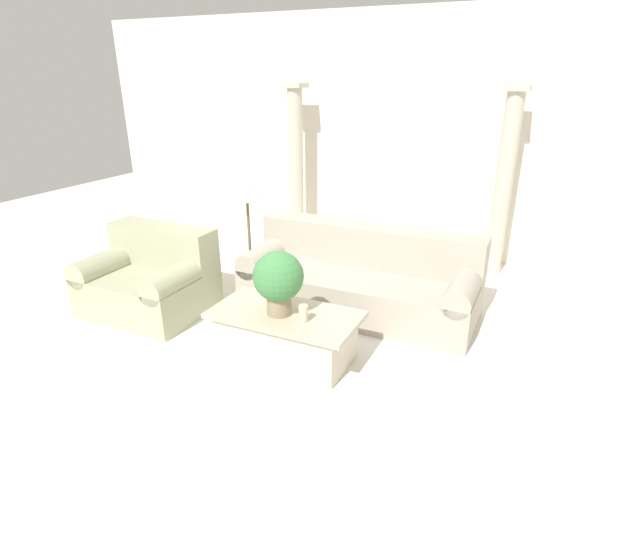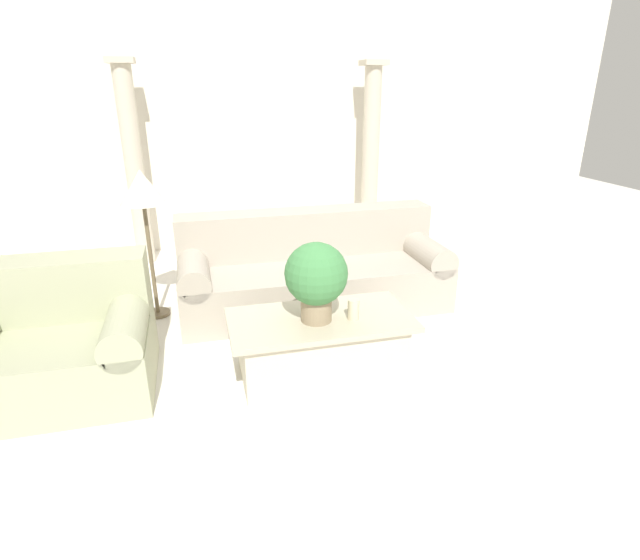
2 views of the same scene
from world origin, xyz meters
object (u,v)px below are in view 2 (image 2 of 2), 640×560
at_px(sofa_long, 312,270).
at_px(floor_lamp, 142,193).
at_px(coffee_table, 320,345).
at_px(loveseat, 57,341).
at_px(potted_plant, 316,277).

height_order(sofa_long, floor_lamp, floor_lamp).
bearing_deg(coffee_table, sofa_long, 79.04).
distance_m(loveseat, potted_plant, 1.86).
bearing_deg(floor_lamp, potted_plant, -49.43).
relative_size(sofa_long, potted_plant, 4.36).
distance_m(potted_plant, floor_lamp, 1.86).
distance_m(sofa_long, coffee_table, 1.28).
bearing_deg(floor_lamp, loveseat, -119.15).
height_order(sofa_long, potted_plant, potted_plant).
height_order(coffee_table, floor_lamp, floor_lamp).
relative_size(loveseat, coffee_table, 0.95).
distance_m(coffee_table, potted_plant, 0.56).
height_order(coffee_table, potted_plant, potted_plant).
bearing_deg(floor_lamp, coffee_table, -47.88).
xyz_separation_m(coffee_table, floor_lamp, (-1.23, 1.36, 0.91)).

